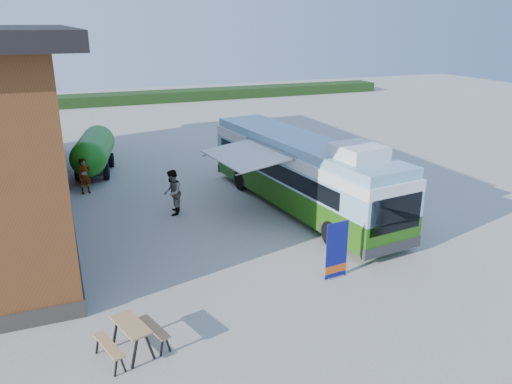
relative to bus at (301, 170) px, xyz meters
name	(u,v)px	position (x,y,z in m)	size (l,w,h in m)	color
ground	(298,274)	(-2.74, -5.34, -1.71)	(100.00, 100.00, 0.00)	#BCB7AD
hedge	(204,94)	(5.26, 32.66, -1.21)	(40.00, 3.00, 1.00)	#264419
bus	(301,170)	(0.00, 0.00, 0.00)	(3.75, 11.85, 3.58)	#397313
awning	(249,153)	(-2.20, 0.33, 0.90)	(2.87, 4.18, 0.50)	white
banner	(336,255)	(-1.73, -5.96, -0.94)	(0.82, 0.24, 1.88)	navy
picnic_table	(131,331)	(-8.26, -7.44, -1.10)	(1.75, 1.65, 0.82)	tan
person_a	(85,176)	(-8.44, 5.53, -0.86)	(0.62, 0.41, 1.69)	#999999
person_b	(172,193)	(-5.23, 1.35, -0.75)	(0.93, 0.72, 1.91)	#999999
slurry_tanker	(94,150)	(-7.72, 8.72, -0.44)	(2.60, 5.88, 2.21)	#1A8217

